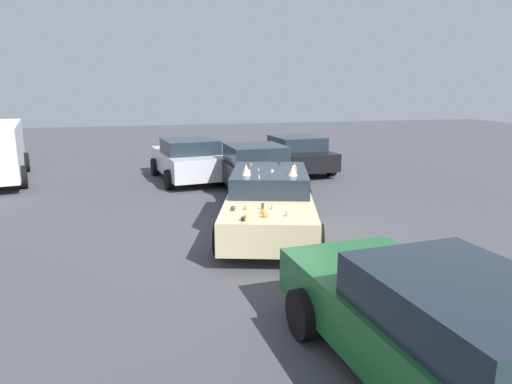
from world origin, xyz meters
The scene contains 6 objects.
ground_plane centered at (0.00, 0.00, 0.00)m, with size 60.00×60.00×0.00m, color #47474C.
art_car_decorated centered at (0.09, -0.03, 0.67)m, with size 4.97×3.07×1.52m.
parked_sedan_row_back_center centered at (6.67, -2.93, 0.68)m, with size 4.15×2.28×1.35m.
parked_sedan_row_back_far centered at (-5.63, -0.15, 0.69)m, with size 4.57×2.20×1.35m.
parked_sedan_far_left centered at (3.74, -0.64, 0.72)m, with size 4.02×2.07×1.44m.
parked_sedan_behind_right centered at (6.10, 1.05, 0.71)m, with size 4.21×2.43×1.41m.
Camera 1 is at (-9.04, 2.70, 3.06)m, focal length 31.60 mm.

